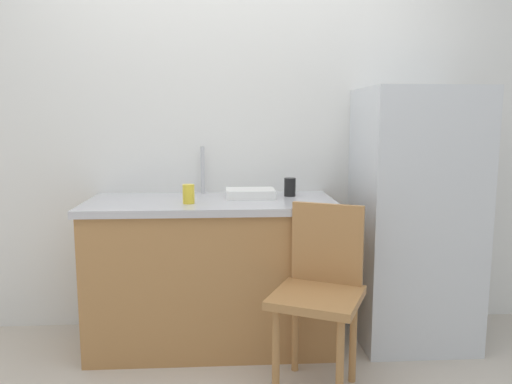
# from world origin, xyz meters

# --- Properties ---
(back_wall) EXTENTS (4.80, 0.10, 2.70)m
(back_wall) POSITION_xyz_m (0.00, 1.00, 1.35)
(back_wall) COLOR silver
(back_wall) RESTS_ON ground_plane
(cabinet_base) EXTENTS (1.36, 0.60, 0.81)m
(cabinet_base) POSITION_xyz_m (-0.08, 0.65, 0.41)
(cabinet_base) COLOR #A87542
(cabinet_base) RESTS_ON ground_plane
(countertop) EXTENTS (1.40, 0.64, 0.04)m
(countertop) POSITION_xyz_m (-0.08, 0.65, 0.83)
(countertop) COLOR #B7B7BC
(countertop) RESTS_ON cabinet_base
(faucet) EXTENTS (0.02, 0.02, 0.29)m
(faucet) POSITION_xyz_m (-0.14, 0.90, 1.00)
(faucet) COLOR #B7B7BC
(faucet) RESTS_ON countertop
(refrigerator) EXTENTS (0.64, 0.60, 1.48)m
(refrigerator) POSITION_xyz_m (1.09, 0.65, 0.74)
(refrigerator) COLOR silver
(refrigerator) RESTS_ON ground_plane
(chair) EXTENTS (0.53, 0.53, 0.89)m
(chair) POSITION_xyz_m (0.45, 0.14, 0.50)
(chair) COLOR #A87542
(chair) RESTS_ON ground_plane
(dish_tray) EXTENTS (0.28, 0.20, 0.05)m
(dish_tray) POSITION_xyz_m (0.14, 0.72, 0.88)
(dish_tray) COLOR white
(dish_tray) RESTS_ON countertop
(cup_black) EXTENTS (0.07, 0.07, 0.11)m
(cup_black) POSITION_xyz_m (0.38, 0.76, 0.91)
(cup_black) COLOR black
(cup_black) RESTS_ON countertop
(cup_yellow) EXTENTS (0.06, 0.06, 0.10)m
(cup_yellow) POSITION_xyz_m (-0.20, 0.54, 0.90)
(cup_yellow) COLOR yellow
(cup_yellow) RESTS_ON countertop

